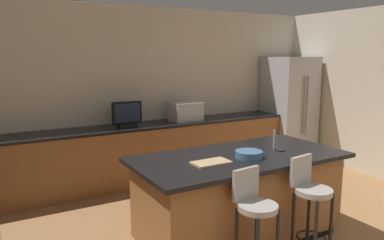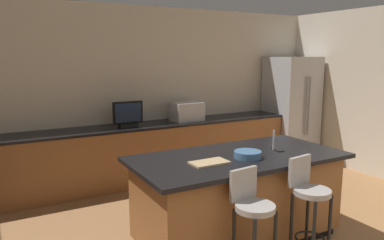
{
  "view_description": "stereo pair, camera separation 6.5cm",
  "coord_description": "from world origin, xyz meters",
  "px_view_note": "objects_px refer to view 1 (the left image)",
  "views": [
    {
      "loc": [
        -2.2,
        -0.54,
        1.95
      ],
      "look_at": [
        0.09,
        3.47,
        1.15
      ],
      "focal_mm": 35.1,
      "sensor_mm": 36.0,
      "label": 1
    },
    {
      "loc": [
        -2.14,
        -0.57,
        1.95
      ],
      "look_at": [
        0.09,
        3.47,
        1.15
      ],
      "focal_mm": 35.1,
      "sensor_mm": 36.0,
      "label": 2
    }
  ],
  "objects_px": {
    "refrigerator": "(289,108)",
    "cell_phone": "(278,150)",
    "tv_monitor": "(127,115)",
    "fruit_bowl": "(249,154)",
    "cutting_board": "(211,162)",
    "microwave": "(186,111)",
    "bar_stool_left": "(255,216)",
    "kitchen_island": "(239,197)",
    "bar_stool_right": "(310,200)"
  },
  "relations": [
    {
      "from": "refrigerator",
      "to": "cell_phone",
      "type": "bearing_deg",
      "value": -135.99
    },
    {
      "from": "tv_monitor",
      "to": "cell_phone",
      "type": "distance_m",
      "value": 2.4
    },
    {
      "from": "fruit_bowl",
      "to": "refrigerator",
      "type": "bearing_deg",
      "value": 39.7
    },
    {
      "from": "cell_phone",
      "to": "cutting_board",
      "type": "distance_m",
      "value": 0.92
    },
    {
      "from": "refrigerator",
      "to": "microwave",
      "type": "relative_size",
      "value": 4.0
    },
    {
      "from": "cell_phone",
      "to": "bar_stool_left",
      "type": "bearing_deg",
      "value": -135.86
    },
    {
      "from": "kitchen_island",
      "to": "microwave",
      "type": "relative_size",
      "value": 4.65
    },
    {
      "from": "cutting_board",
      "to": "refrigerator",
      "type": "bearing_deg",
      "value": 35.32
    },
    {
      "from": "bar_stool_left",
      "to": "fruit_bowl",
      "type": "relative_size",
      "value": 3.58
    },
    {
      "from": "tv_monitor",
      "to": "microwave",
      "type": "bearing_deg",
      "value": 2.93
    },
    {
      "from": "cutting_board",
      "to": "bar_stool_left",
      "type": "bearing_deg",
      "value": -82.25
    },
    {
      "from": "bar_stool_right",
      "to": "bar_stool_left",
      "type": "bearing_deg",
      "value": 170.43
    },
    {
      "from": "bar_stool_right",
      "to": "fruit_bowl",
      "type": "xyz_separation_m",
      "value": [
        -0.28,
        0.57,
        0.35
      ]
    },
    {
      "from": "refrigerator",
      "to": "fruit_bowl",
      "type": "xyz_separation_m",
      "value": [
        -2.73,
        -2.27,
        0.0
      ]
    },
    {
      "from": "bar_stool_right",
      "to": "fruit_bowl",
      "type": "distance_m",
      "value": 0.72
    },
    {
      "from": "fruit_bowl",
      "to": "bar_stool_right",
      "type": "bearing_deg",
      "value": -63.28
    },
    {
      "from": "microwave",
      "to": "bar_stool_right",
      "type": "xyz_separation_m",
      "value": [
        -0.28,
        -2.92,
        -0.44
      ]
    },
    {
      "from": "bar_stool_left",
      "to": "kitchen_island",
      "type": "bearing_deg",
      "value": 56.62
    },
    {
      "from": "bar_stool_left",
      "to": "bar_stool_right",
      "type": "height_order",
      "value": "bar_stool_right"
    },
    {
      "from": "bar_stool_right",
      "to": "kitchen_island",
      "type": "bearing_deg",
      "value": 105.49
    },
    {
      "from": "fruit_bowl",
      "to": "cell_phone",
      "type": "distance_m",
      "value": 0.49
    },
    {
      "from": "kitchen_island",
      "to": "bar_stool_left",
      "type": "distance_m",
      "value": 0.77
    },
    {
      "from": "tv_monitor",
      "to": "cell_phone",
      "type": "height_order",
      "value": "tv_monitor"
    },
    {
      "from": "cell_phone",
      "to": "cutting_board",
      "type": "xyz_separation_m",
      "value": [
        -0.92,
        -0.07,
        0.01
      ]
    },
    {
      "from": "refrigerator",
      "to": "microwave",
      "type": "bearing_deg",
      "value": 177.71
    },
    {
      "from": "fruit_bowl",
      "to": "cutting_board",
      "type": "distance_m",
      "value": 0.44
    },
    {
      "from": "tv_monitor",
      "to": "cell_phone",
      "type": "relative_size",
      "value": 3.0
    },
    {
      "from": "microwave",
      "to": "bar_stool_left",
      "type": "xyz_separation_m",
      "value": [
        -0.92,
        -2.91,
        -0.45
      ]
    },
    {
      "from": "fruit_bowl",
      "to": "cell_phone",
      "type": "relative_size",
      "value": 1.85
    },
    {
      "from": "tv_monitor",
      "to": "bar_stool_right",
      "type": "xyz_separation_m",
      "value": [
        0.74,
        -2.87,
        -0.46
      ]
    },
    {
      "from": "bar_stool_left",
      "to": "refrigerator",
      "type": "bearing_deg",
      "value": 35.7
    },
    {
      "from": "microwave",
      "to": "fruit_bowl",
      "type": "distance_m",
      "value": 2.42
    },
    {
      "from": "cell_phone",
      "to": "cutting_board",
      "type": "bearing_deg",
      "value": -168.91
    },
    {
      "from": "microwave",
      "to": "tv_monitor",
      "type": "distance_m",
      "value": 1.01
    },
    {
      "from": "cutting_board",
      "to": "microwave",
      "type": "bearing_deg",
      "value": 66.75
    },
    {
      "from": "cell_phone",
      "to": "kitchen_island",
      "type": "bearing_deg",
      "value": -177.39
    },
    {
      "from": "tv_monitor",
      "to": "bar_stool_right",
      "type": "distance_m",
      "value": 3.0
    },
    {
      "from": "tv_monitor",
      "to": "bar_stool_right",
      "type": "bearing_deg",
      "value": -75.61
    },
    {
      "from": "refrigerator",
      "to": "cell_phone",
      "type": "relative_size",
      "value": 12.8
    },
    {
      "from": "refrigerator",
      "to": "fruit_bowl",
      "type": "bearing_deg",
      "value": -140.3
    },
    {
      "from": "microwave",
      "to": "bar_stool_right",
      "type": "relative_size",
      "value": 0.47
    },
    {
      "from": "tv_monitor",
      "to": "refrigerator",
      "type": "bearing_deg",
      "value": -0.63
    },
    {
      "from": "kitchen_island",
      "to": "cutting_board",
      "type": "bearing_deg",
      "value": -165.84
    },
    {
      "from": "bar_stool_left",
      "to": "cell_phone",
      "type": "xyz_separation_m",
      "value": [
        0.84,
        0.64,
        0.33
      ]
    },
    {
      "from": "bar_stool_right",
      "to": "cell_phone",
      "type": "xyz_separation_m",
      "value": [
        0.19,
        0.66,
        0.32
      ]
    },
    {
      "from": "bar_stool_right",
      "to": "refrigerator",
      "type": "bearing_deg",
      "value": 40.77
    },
    {
      "from": "bar_stool_right",
      "to": "cutting_board",
      "type": "height_order",
      "value": "bar_stool_right"
    },
    {
      "from": "kitchen_island",
      "to": "cell_phone",
      "type": "distance_m",
      "value": 0.68
    },
    {
      "from": "refrigerator",
      "to": "fruit_bowl",
      "type": "relative_size",
      "value": 6.92
    },
    {
      "from": "microwave",
      "to": "bar_stool_right",
      "type": "bearing_deg",
      "value": -95.42
    }
  ]
}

